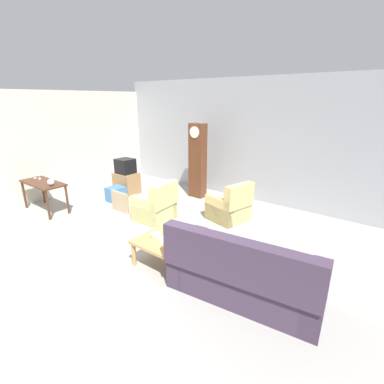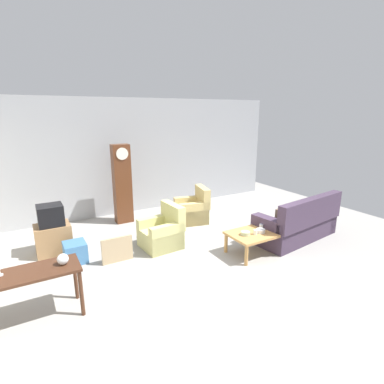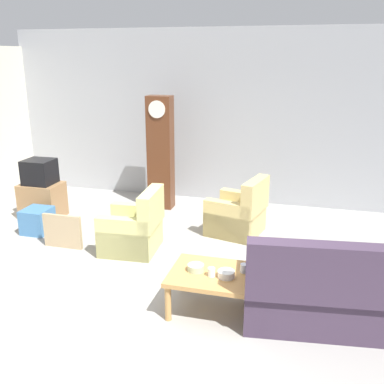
{
  "view_description": "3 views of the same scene",
  "coord_description": "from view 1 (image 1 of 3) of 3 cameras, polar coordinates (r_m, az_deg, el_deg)",
  "views": [
    {
      "loc": [
        3.56,
        -3.32,
        2.67
      ],
      "look_at": [
        0.38,
        0.79,
        0.93
      ],
      "focal_mm": 26.28,
      "sensor_mm": 36.0,
      "label": 1
    },
    {
      "loc": [
        -3.24,
        -4.66,
        2.84
      ],
      "look_at": [
        0.07,
        1.03,
        1.08
      ],
      "focal_mm": 28.36,
      "sensor_mm": 36.0,
      "label": 2
    },
    {
      "loc": [
        1.59,
        -4.55,
        2.73
      ],
      "look_at": [
        0.06,
        1.1,
        0.89
      ],
      "focal_mm": 41.12,
      "sensor_mm": 36.0,
      "label": 3
    }
  ],
  "objects": [
    {
      "name": "ground_plane",
      "position": [
        5.56,
        -8.24,
        -10.47
      ],
      "size": [
        10.4,
        10.4,
        0.0
      ],
      "primitive_type": "plane",
      "color": "#999691"
    },
    {
      "name": "garage_door_wall",
      "position": [
        7.86,
        10.59,
        10.34
      ],
      "size": [
        8.4,
        0.16,
        3.2
      ],
      "primitive_type": "cube",
      "color": "#9EA0A5",
      "rests_on": "ground_plane"
    },
    {
      "name": "pegboard_wall_left",
      "position": [
        8.7,
        -26.65,
        8.41
      ],
      "size": [
        0.12,
        6.4,
        2.88
      ],
      "primitive_type": "cube",
      "color": "beige",
      "rests_on": "ground_plane"
    },
    {
      "name": "couch_floral",
      "position": [
        4.1,
        10.31,
        -16.36
      ],
      "size": [
        2.19,
        1.13,
        1.04
      ],
      "color": "#423347",
      "rests_on": "ground_plane"
    },
    {
      "name": "armchair_olive_near",
      "position": [
        6.48,
        -7.36,
        -3.1
      ],
      "size": [
        0.84,
        0.81,
        0.92
      ],
      "color": "#CCC67A",
      "rests_on": "ground_plane"
    },
    {
      "name": "armchair_olive_far",
      "position": [
        6.46,
        7.67,
        -3.18
      ],
      "size": [
        0.94,
        0.92,
        0.92
      ],
      "color": "tan",
      "rests_on": "ground_plane"
    },
    {
      "name": "coffee_table_wood",
      "position": [
        4.72,
        -5.41,
        -10.51
      ],
      "size": [
        0.96,
        0.76,
        0.46
      ],
      "color": "tan",
      "rests_on": "ground_plane"
    },
    {
      "name": "console_table_dark",
      "position": [
        7.74,
        -27.94,
        1.04
      ],
      "size": [
        1.3,
        0.56,
        0.74
      ],
      "color": "#472819",
      "rests_on": "ground_plane"
    },
    {
      "name": "grandfather_clock",
      "position": [
        7.8,
        1.15,
        6.32
      ],
      "size": [
        0.44,
        0.3,
        2.04
      ],
      "color": "#562D19",
      "rests_on": "ground_plane"
    },
    {
      "name": "tv_stand_cabinet",
      "position": [
        8.49,
        -13.12,
        1.79
      ],
      "size": [
        0.68,
        0.52,
        0.61
      ],
      "primitive_type": "cube",
      "color": "#997047",
      "rests_on": "ground_plane"
    },
    {
      "name": "tv_crt",
      "position": [
        8.36,
        -13.38,
        5.16
      ],
      "size": [
        0.48,
        0.44,
        0.42
      ],
      "primitive_type": "cube",
      "color": "black",
      "rests_on": "tv_stand_cabinet"
    },
    {
      "name": "framed_picture_leaning",
      "position": [
        7.12,
        -14.39,
        -1.97
      ],
      "size": [
        0.6,
        0.05,
        0.51
      ],
      "primitive_type": "cube",
      "color": "tan",
      "rests_on": "ground_plane"
    },
    {
      "name": "storage_box_blue",
      "position": [
        7.91,
        -15.16,
        -0.41
      ],
      "size": [
        0.41,
        0.44,
        0.39
      ],
      "primitive_type": "cube",
      "color": "teal",
      "rests_on": "ground_plane"
    },
    {
      "name": "glass_dome_cloche",
      "position": [
        7.31,
        -26.73,
        1.8
      ],
      "size": [
        0.16,
        0.16,
        0.16
      ],
      "primitive_type": "sphere",
      "color": "silver",
      "rests_on": "console_table_dark"
    },
    {
      "name": "cup_white_porcelain",
      "position": [
        4.62,
        -6.24,
        -9.62
      ],
      "size": [
        0.08,
        0.08,
        0.1
      ],
      "primitive_type": "cylinder",
      "color": "white",
      "rests_on": "coffee_table_wood"
    },
    {
      "name": "cup_blue_rimmed",
      "position": [
        4.55,
        -1.65,
        -10.01
      ],
      "size": [
        0.09,
        0.09,
        0.1
      ],
      "primitive_type": "cylinder",
      "color": "silver",
      "rests_on": "coffee_table_wood"
    },
    {
      "name": "bowl_white_stacked",
      "position": [
        4.54,
        -4.62,
        -10.26
      ],
      "size": [
        0.18,
        0.18,
        0.07
      ],
      "primitive_type": "cylinder",
      "color": "white",
      "rests_on": "coffee_table_wood"
    },
    {
      "name": "bowl_shallow_green",
      "position": [
        4.8,
        -7.29,
        -8.72
      ],
      "size": [
        0.18,
        0.18,
        0.07
      ],
      "primitive_type": "cylinder",
      "color": "#B2C69E",
      "rests_on": "coffee_table_wood"
    },
    {
      "name": "wine_glass_tall",
      "position": [
        8.14,
        -29.36,
        3.22
      ],
      "size": [
        0.08,
        0.08,
        0.18
      ],
      "color": "silver",
      "rests_on": "console_table_dark"
    },
    {
      "name": "wine_glass_mid",
      "position": [
        8.01,
        -28.64,
        3.15
      ],
      "size": [
        0.07,
        0.07,
        0.19
      ],
      "color": "silver",
      "rests_on": "console_table_dark"
    }
  ]
}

